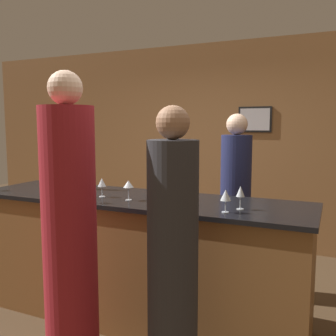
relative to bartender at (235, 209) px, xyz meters
name	(u,v)px	position (x,y,z in m)	size (l,w,h in m)	color
ground_plane	(137,317)	(-0.65, -0.88, -0.84)	(14.00, 14.00, 0.00)	#4C3823
back_wall	(217,145)	(-0.64, 1.47, 0.56)	(8.00, 0.08, 2.80)	olive
bar_counter	(136,258)	(-0.65, -0.88, -0.31)	(2.92, 0.79, 1.07)	brown
bartender	(235,209)	(0.00, 0.00, 0.00)	(0.30, 0.30, 1.79)	#1E234C
guest_0	(173,263)	(0.01, -1.59, 0.00)	(0.31, 0.31, 1.80)	#2D2D33
guest_1	(71,240)	(-0.64, -1.74, 0.10)	(0.34, 0.34, 2.02)	maroon
wine_bottle_0	(90,176)	(-1.23, -0.71, 0.35)	(0.07, 0.07, 0.32)	black
wine_glass_0	(59,177)	(-1.46, -0.87, 0.35)	(0.07, 0.07, 0.16)	silver
wine_glass_1	(166,189)	(-0.26, -1.09, 0.36)	(0.08, 0.08, 0.17)	silver
wine_glass_2	(240,192)	(0.27, -0.97, 0.36)	(0.06, 0.06, 0.17)	silver
wine_glass_3	(102,183)	(-0.91, -0.99, 0.35)	(0.07, 0.07, 0.16)	silver
wine_glass_4	(226,196)	(0.20, -1.11, 0.35)	(0.07, 0.07, 0.16)	silver
wine_glass_6	(128,185)	(-0.63, -1.02, 0.36)	(0.08, 0.08, 0.16)	silver
wine_glass_7	(90,186)	(-0.86, -1.22, 0.36)	(0.07, 0.07, 0.18)	silver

